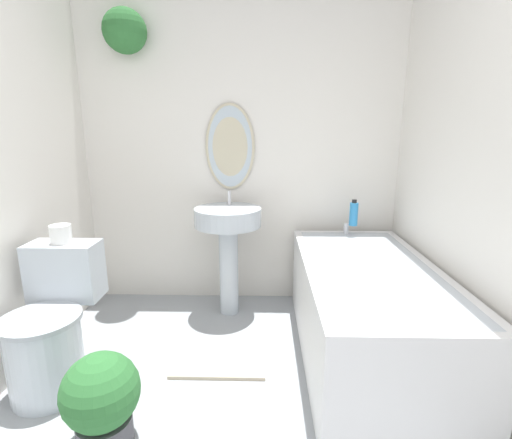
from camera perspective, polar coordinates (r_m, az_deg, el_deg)
The scene contains 9 objects.
wall_back at distance 2.84m, azimuth -3.46°, elevation 12.19°, with size 2.47×0.30×2.40m.
wall_right at distance 1.94m, azimuth 33.71°, elevation 7.77°, with size 0.06×2.46×2.40m.
toilet at distance 2.26m, azimuth -28.91°, elevation -14.44°, with size 0.38×0.56×0.72m.
pedestal_sink at distance 2.64m, azimuth -4.31°, elevation -2.17°, with size 0.47×0.47×0.89m.
bathtub at distance 2.32m, azimuth 16.70°, elevation -13.08°, with size 0.75×1.51×0.65m.
shampoo_bottle at distance 2.75m, azimuth 14.79°, elevation 0.88°, with size 0.06×0.06×0.19m.
potted_plant at distance 1.84m, azimuth -22.67°, elevation -24.01°, with size 0.32×0.32×0.42m.
bath_mat at distance 2.35m, azimuth -5.52°, elevation -20.40°, with size 0.53×0.39×0.02m.
toilet_paper_roll at distance 2.26m, azimuth -27.83°, elevation -1.99°, with size 0.11×0.11×0.10m.
Camera 1 is at (0.18, -0.47, 1.32)m, focal length 26.00 mm.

